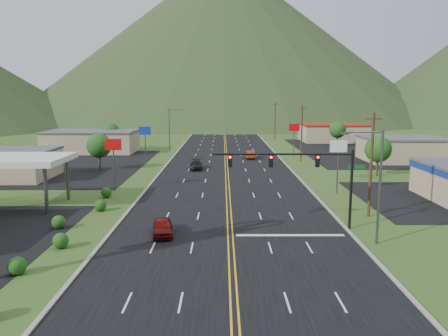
{
  "coord_description": "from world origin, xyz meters",
  "views": [
    {
      "loc": [
        -0.63,
        -22.95,
        11.43
      ],
      "look_at": [
        -0.5,
        19.5,
        4.5
      ],
      "focal_mm": 35.0,
      "sensor_mm": 36.0,
      "label": 1
    }
  ],
  "objects_px": {
    "streetlight_east": "(376,179)",
    "gas_canopy": "(17,161)",
    "car_dark_mid": "(196,165)",
    "car_red_far": "(250,154)",
    "streetlight_west": "(171,127)",
    "car_red_near": "(163,227)",
    "traffic_signal": "(305,169)"
  },
  "relations": [
    {
      "from": "gas_canopy",
      "to": "car_red_near",
      "type": "relative_size",
      "value": 2.48
    },
    {
      "from": "gas_canopy",
      "to": "car_red_near",
      "type": "height_order",
      "value": "gas_canopy"
    },
    {
      "from": "traffic_signal",
      "to": "streetlight_west",
      "type": "distance_m",
      "value": 58.88
    },
    {
      "from": "traffic_signal",
      "to": "streetlight_east",
      "type": "bearing_deg",
      "value": -40.39
    },
    {
      "from": "streetlight_east",
      "to": "car_dark_mid",
      "type": "distance_m",
      "value": 39.21
    },
    {
      "from": "car_red_near",
      "to": "car_red_far",
      "type": "xyz_separation_m",
      "value": [
        10.22,
        45.96,
        0.07
      ]
    },
    {
      "from": "gas_canopy",
      "to": "car_dark_mid",
      "type": "bearing_deg",
      "value": 53.88
    },
    {
      "from": "streetlight_east",
      "to": "gas_canopy",
      "type": "relative_size",
      "value": 0.9
    },
    {
      "from": "car_red_near",
      "to": "car_red_far",
      "type": "bearing_deg",
      "value": 69.33
    },
    {
      "from": "car_red_far",
      "to": "traffic_signal",
      "type": "bearing_deg",
      "value": 93.79
    },
    {
      "from": "traffic_signal",
      "to": "car_dark_mid",
      "type": "distance_m",
      "value": 33.8
    },
    {
      "from": "streetlight_east",
      "to": "car_red_near",
      "type": "bearing_deg",
      "value": 172.67
    },
    {
      "from": "car_red_far",
      "to": "car_red_near",
      "type": "bearing_deg",
      "value": 78.78
    },
    {
      "from": "gas_canopy",
      "to": "traffic_signal",
      "type": "bearing_deg",
      "value": -15.7
    },
    {
      "from": "streetlight_west",
      "to": "car_red_near",
      "type": "bearing_deg",
      "value": -84.04
    },
    {
      "from": "gas_canopy",
      "to": "car_dark_mid",
      "type": "height_order",
      "value": "gas_canopy"
    },
    {
      "from": "streetlight_west",
      "to": "gas_canopy",
      "type": "height_order",
      "value": "streetlight_west"
    },
    {
      "from": "streetlight_east",
      "to": "gas_canopy",
      "type": "xyz_separation_m",
      "value": [
        -33.18,
        12.0,
        -0.31
      ]
    },
    {
      "from": "car_dark_mid",
      "to": "car_red_far",
      "type": "bearing_deg",
      "value": 49.77
    },
    {
      "from": "car_dark_mid",
      "to": "car_red_far",
      "type": "relative_size",
      "value": 1.0
    },
    {
      "from": "gas_canopy",
      "to": "car_red_far",
      "type": "relative_size",
      "value": 2.17
    },
    {
      "from": "traffic_signal",
      "to": "car_red_near",
      "type": "bearing_deg",
      "value": -171.41
    },
    {
      "from": "gas_canopy",
      "to": "car_dark_mid",
      "type": "relative_size",
      "value": 2.16
    },
    {
      "from": "streetlight_east",
      "to": "streetlight_west",
      "type": "relative_size",
      "value": 1.0
    },
    {
      "from": "streetlight_west",
      "to": "car_dark_mid",
      "type": "relative_size",
      "value": 1.95
    },
    {
      "from": "car_dark_mid",
      "to": "gas_canopy",
      "type": "bearing_deg",
      "value": -129.58
    },
    {
      "from": "streetlight_west",
      "to": "car_red_far",
      "type": "distance_m",
      "value": 20.61
    },
    {
      "from": "traffic_signal",
      "to": "streetlight_west",
      "type": "height_order",
      "value": "streetlight_west"
    },
    {
      "from": "streetlight_west",
      "to": "car_red_near",
      "type": "relative_size",
      "value": 2.23
    },
    {
      "from": "car_dark_mid",
      "to": "streetlight_east",
      "type": "bearing_deg",
      "value": -69.16
    },
    {
      "from": "car_red_far",
      "to": "gas_canopy",
      "type": "bearing_deg",
      "value": 54.97
    },
    {
      "from": "traffic_signal",
      "to": "car_red_far",
      "type": "relative_size",
      "value": 2.85
    }
  ]
}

